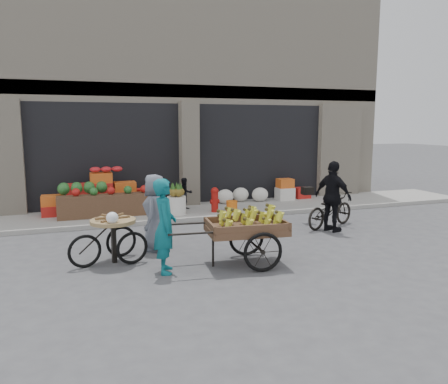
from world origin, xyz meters
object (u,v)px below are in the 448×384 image
object	(u,v)px
pineapple_bin	(177,205)
fire_hydrant	(215,199)
banana_cart	(243,225)
vendor_woman	(165,226)
tricycle_cart	(113,233)
cyclist	(333,197)
vendor_grey	(155,213)
orange_bucket	(232,206)
bicycle	(330,210)
seated_person	(185,194)

from	to	relation	value
pineapple_bin	fire_hydrant	bearing A→B (deg)	-2.60
fire_hydrant	banana_cart	size ratio (longest dim) A/B	0.28
vendor_woman	tricycle_cart	world-z (taller)	vendor_woman
pineapple_bin	cyclist	bearing A→B (deg)	-40.09
vendor_grey	cyclist	distance (m)	4.37
fire_hydrant	orange_bucket	bearing A→B (deg)	-5.71
fire_hydrant	bicycle	world-z (taller)	bicycle
vendor_woman	vendor_grey	xyz separation A→B (m)	(0.10, 1.43, -0.04)
orange_bucket	vendor_grey	size ratio (longest dim) A/B	0.20
pineapple_bin	tricycle_cart	size ratio (longest dim) A/B	0.36
orange_bucket	cyclist	world-z (taller)	cyclist
seated_person	vendor_woman	size ratio (longest dim) A/B	0.56
fire_hydrant	bicycle	xyz separation A→B (m)	(2.33, -2.27, -0.05)
seated_person	tricycle_cart	xyz separation A→B (m)	(-2.44, -4.04, -0.02)
pineapple_bin	fire_hydrant	distance (m)	1.11
seated_person	tricycle_cart	distance (m)	4.72
vendor_woman	orange_bucket	bearing A→B (deg)	-23.24
seated_person	vendor_woman	xyz separation A→B (m)	(-1.63, -4.90, 0.25)
vendor_woman	tricycle_cart	xyz separation A→B (m)	(-0.81, 0.86, -0.27)
banana_cart	vendor_grey	bearing A→B (deg)	138.71
seated_person	vendor_woman	distance (m)	5.17
orange_bucket	bicycle	size ratio (longest dim) A/B	0.19
seated_person	cyclist	world-z (taller)	cyclist
fire_hydrant	seated_person	size ratio (longest dim) A/B	0.76
seated_person	bicycle	world-z (taller)	seated_person
fire_hydrant	vendor_grey	xyz separation A→B (m)	(-2.23, -2.82, 0.29)
tricycle_cart	vendor_grey	size ratio (longest dim) A/B	0.92
vendor_woman	fire_hydrant	bearing A→B (deg)	-18.00
pineapple_bin	vendor_woman	xyz separation A→B (m)	(-1.23, -4.30, 0.47)
cyclist	pineapple_bin	bearing A→B (deg)	29.28
vendor_woman	bicycle	xyz separation A→B (m)	(4.66, 1.98, -0.39)
orange_bucket	banana_cart	size ratio (longest dim) A/B	0.13
seated_person	vendor_grey	size ratio (longest dim) A/B	0.59
vendor_grey	bicycle	xyz separation A→B (m)	(4.56, 0.55, -0.34)
vendor_woman	vendor_grey	world-z (taller)	vendor_woman
fire_hydrant	bicycle	size ratio (longest dim) A/B	0.41
pineapple_bin	orange_bucket	distance (m)	1.61
cyclist	bicycle	bearing A→B (deg)	-47.19
fire_hydrant	vendor_grey	bearing A→B (deg)	-128.30
pineapple_bin	banana_cart	bearing A→B (deg)	-86.87
orange_bucket	cyclist	bearing A→B (deg)	-58.07
orange_bucket	tricycle_cart	world-z (taller)	tricycle_cart
fire_hydrant	orange_bucket	xyz separation A→B (m)	(0.50, -0.05, -0.23)
bicycle	orange_bucket	bearing A→B (deg)	18.91
vendor_woman	tricycle_cart	distance (m)	1.21
orange_bucket	banana_cart	bearing A→B (deg)	-107.78
bicycle	cyclist	bearing A→B (deg)	132.81
vendor_grey	cyclist	size ratio (longest dim) A/B	0.92
orange_bucket	vendor_woman	world-z (taller)	vendor_woman
orange_bucket	banana_cart	distance (m)	4.48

